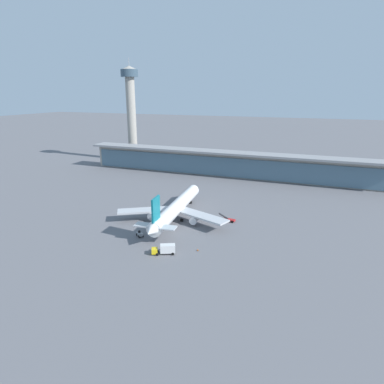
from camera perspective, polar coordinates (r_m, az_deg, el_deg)
ground_plane at (r=127.93m, az=-3.61°, el=-5.68°), size 1200.00×1200.00×0.00m
airliner_on_stand at (r=131.76m, az=-2.76°, el=-2.72°), size 44.60×58.27×15.51m
service_truck_near_nose_red at (r=131.90m, az=6.24°, el=-4.67°), size 6.92×2.45×2.70m
service_truck_under_wing_yellow at (r=105.92m, az=-4.59°, el=-9.63°), size 7.57×5.24×3.10m
service_truck_mid_apron_grey at (r=119.41m, az=-8.88°, el=-7.08°), size 3.31×3.09×2.05m
terminal_building at (r=200.97m, az=6.43°, el=4.84°), size 183.60×12.80×15.20m
control_tower at (r=249.02m, az=-10.34°, el=14.11°), size 12.00×12.00×71.07m
safety_cone_alpha at (r=108.18m, az=0.99°, el=-9.80°), size 0.62×0.62×0.70m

